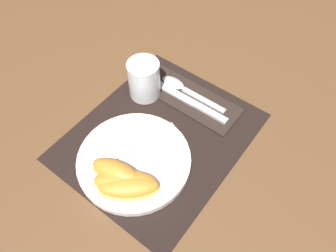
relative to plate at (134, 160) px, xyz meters
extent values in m
plane|color=brown|center=(0.09, 0.00, -0.01)|extent=(3.00, 3.00, 0.00)
cube|color=black|center=(0.09, 0.00, -0.01)|extent=(0.42, 0.35, 0.00)
cylinder|color=white|center=(0.00, 0.00, 0.00)|extent=(0.25, 0.25, 0.02)
cylinder|color=silver|center=(0.17, 0.11, 0.04)|extent=(0.08, 0.08, 0.10)
cylinder|color=yellow|center=(0.17, 0.11, 0.02)|extent=(0.06, 0.06, 0.05)
cube|color=#2D231E|center=(0.22, 0.01, -0.01)|extent=(0.10, 0.26, 0.00)
cube|color=silver|center=(0.21, -0.06, 0.00)|extent=(0.02, 0.09, 0.01)
cube|color=silver|center=(0.21, 0.05, 0.00)|extent=(0.02, 0.14, 0.01)
cube|color=silver|center=(0.23, -0.02, 0.00)|extent=(0.01, 0.12, 0.01)
ellipsoid|color=silver|center=(0.23, 0.07, 0.00)|extent=(0.03, 0.06, 0.01)
cube|color=silver|center=(0.07, 0.00, 0.01)|extent=(0.11, 0.05, 0.00)
cube|color=silver|center=(-0.02, 0.04, 0.01)|extent=(0.08, 0.05, 0.00)
ellipsoid|color=#F7C656|center=(-0.05, 0.00, 0.01)|extent=(0.07, 0.12, 0.01)
ellipsoid|color=orange|center=(-0.05, 0.00, 0.03)|extent=(0.07, 0.11, 0.04)
ellipsoid|color=#F7C656|center=(-0.06, -0.03, 0.01)|extent=(0.12, 0.14, 0.01)
ellipsoid|color=orange|center=(-0.06, -0.03, 0.02)|extent=(0.11, 0.13, 0.03)
ellipsoid|color=#F7C656|center=(-0.06, -0.04, 0.01)|extent=(0.12, 0.13, 0.01)
ellipsoid|color=orange|center=(-0.06, -0.04, 0.02)|extent=(0.11, 0.12, 0.03)
camera|label=1|loc=(-0.24, -0.27, 0.61)|focal=35.00mm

